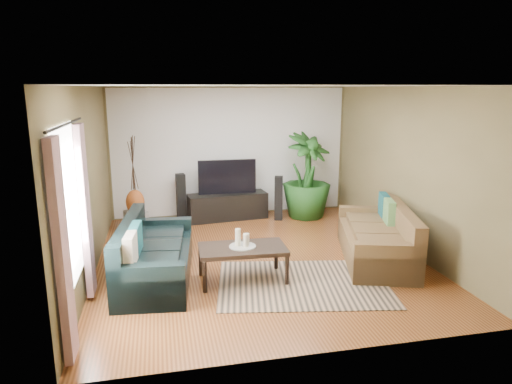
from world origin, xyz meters
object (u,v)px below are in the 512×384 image
object	(u,v)px
sofa_left	(156,250)
speaker_right	(279,198)
side_table	(133,246)
potted_plant	(307,176)
coffee_table	(243,264)
speaker_left	(181,197)
tv_stand	(228,206)
television	(227,177)
sofa_right	(376,233)
pedestal	(136,221)
vase	(135,202)

from	to	relation	value
sofa_left	speaker_right	distance (m)	3.53
side_table	potted_plant	bearing A→B (deg)	28.82
coffee_table	speaker_left	size ratio (longest dim) A/B	1.26
tv_stand	speaker_right	size ratio (longest dim) A/B	1.78
tv_stand	television	distance (m)	0.62
sofa_left	speaker_left	world-z (taller)	speaker_left
tv_stand	sofa_left	bearing A→B (deg)	-123.82
television	side_table	world-z (taller)	television
tv_stand	potted_plant	bearing A→B (deg)	-12.99
sofa_left	potted_plant	size ratio (longest dim) A/B	1.22
sofa_left	tv_stand	size ratio (longest dim) A/B	1.33
sofa_left	potted_plant	world-z (taller)	potted_plant
sofa_right	tv_stand	world-z (taller)	sofa_right
sofa_right	television	distance (m)	3.42
coffee_table	speaker_right	bearing A→B (deg)	67.81
television	pedestal	bearing A→B (deg)	-166.97
tv_stand	television	bearing A→B (deg)	83.62
speaker_right	vase	xyz separation A→B (m)	(-2.85, -0.14, 0.10)
coffee_table	television	xyz separation A→B (m)	(0.26, 3.14, 0.64)
sofa_right	pedestal	size ratio (longest dim) A/B	5.65
tv_stand	sofa_right	bearing A→B (deg)	-60.91
sofa_right	television	bearing A→B (deg)	-128.14
sofa_right	vase	distance (m)	4.46
sofa_right	coffee_table	bearing A→B (deg)	-63.88
tv_stand	speaker_right	xyz separation A→B (m)	(1.02, -0.27, 0.18)
side_table	tv_stand	bearing A→B (deg)	49.17
potted_plant	vase	world-z (taller)	potted_plant
coffee_table	speaker_left	xyz separation A→B (m)	(-0.68, 3.27, 0.23)
pedestal	vase	xyz separation A→B (m)	(0.00, 0.00, 0.36)
sofa_left	vase	world-z (taller)	sofa_left
tv_stand	vase	size ratio (longest dim) A/B	3.34
sofa_right	vase	xyz separation A→B (m)	(-3.79, 2.34, 0.13)
sofa_right	coffee_table	size ratio (longest dim) A/B	1.77
coffee_table	potted_plant	size ratio (longest dim) A/B	0.68
potted_plant	pedestal	bearing A→B (deg)	-176.49
vase	potted_plant	bearing A→B (deg)	3.51
pedestal	television	bearing A→B (deg)	13.03
television	side_table	size ratio (longest dim) A/B	2.32
coffee_table	pedestal	xyz separation A→B (m)	(-1.57, 2.72, -0.06)
coffee_table	potted_plant	xyz separation A→B (m)	(1.90, 2.93, 0.64)
coffee_table	potted_plant	distance (m)	3.55
potted_plant	side_table	xyz separation A→B (m)	(-3.45, -1.90, -0.63)
sofa_left	coffee_table	size ratio (longest dim) A/B	1.78
coffee_table	vase	world-z (taller)	vase
potted_plant	vase	xyz separation A→B (m)	(-3.47, -0.21, -0.33)
sofa_left	coffee_table	distance (m)	1.25
tv_stand	side_table	world-z (taller)	tv_stand
coffee_table	television	world-z (taller)	television
speaker_left	speaker_right	xyz separation A→B (m)	(1.96, -0.42, -0.03)
speaker_right	television	bearing A→B (deg)	-178.74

